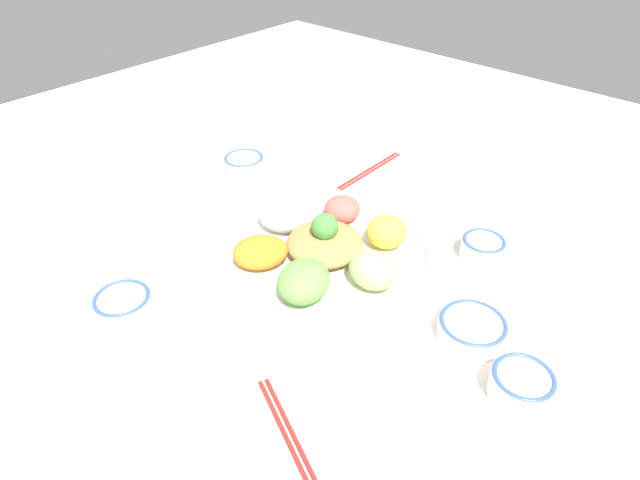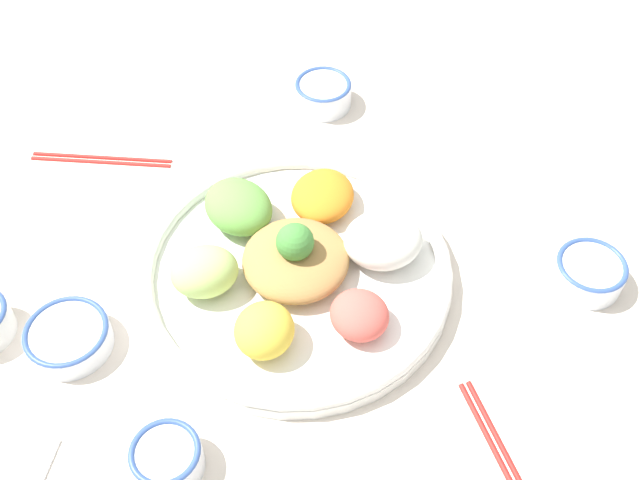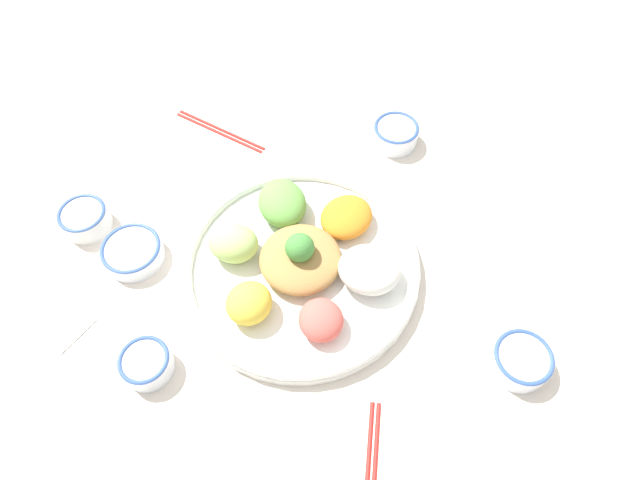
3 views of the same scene
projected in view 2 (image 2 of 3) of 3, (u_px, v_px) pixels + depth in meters
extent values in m
plane|color=silver|center=(325.00, 278.00, 1.02)|extent=(2.40, 2.40, 0.00)
cylinder|color=white|center=(296.00, 274.00, 1.01)|extent=(0.42, 0.42, 0.02)
torus|color=white|center=(296.00, 268.00, 1.00)|extent=(0.42, 0.42, 0.02)
ellipsoid|color=orange|center=(322.00, 196.00, 1.06)|extent=(0.13, 0.13, 0.04)
ellipsoid|color=#6BAD4C|center=(238.00, 207.00, 1.03)|extent=(0.13, 0.12, 0.06)
ellipsoid|color=#B7DB7A|center=(204.00, 272.00, 0.96)|extent=(0.08, 0.09, 0.06)
ellipsoid|color=yellow|center=(264.00, 330.00, 0.91)|extent=(0.11, 0.10, 0.06)
ellipsoid|color=#E55B51|center=(359.00, 315.00, 0.93)|extent=(0.10, 0.10, 0.05)
ellipsoid|color=white|center=(383.00, 241.00, 0.99)|extent=(0.10, 0.11, 0.06)
ellipsoid|color=#AD7F47|center=(296.00, 260.00, 0.98)|extent=(0.14, 0.14, 0.04)
sphere|color=#478E3D|center=(295.00, 242.00, 0.96)|extent=(0.05, 0.05, 0.05)
cylinder|color=white|center=(69.00, 335.00, 0.94)|extent=(0.11, 0.11, 0.03)
torus|color=#38569E|center=(65.00, 329.00, 0.93)|extent=(0.11, 0.11, 0.01)
cylinder|color=maroon|center=(66.00, 330.00, 0.93)|extent=(0.09, 0.09, 0.00)
cylinder|color=white|center=(588.00, 274.00, 1.00)|extent=(0.09, 0.09, 0.04)
torus|color=#38569E|center=(592.00, 265.00, 0.98)|extent=(0.09, 0.09, 0.01)
cylinder|color=#5B3319|center=(592.00, 267.00, 0.99)|extent=(0.08, 0.08, 0.00)
cylinder|color=white|center=(167.00, 459.00, 0.83)|extent=(0.08, 0.08, 0.04)
torus|color=#38569E|center=(165.00, 452.00, 0.82)|extent=(0.08, 0.08, 0.01)
cylinder|color=white|center=(165.00, 453.00, 0.82)|extent=(0.07, 0.07, 0.00)
cylinder|color=white|center=(323.00, 94.00, 1.23)|extent=(0.09, 0.09, 0.04)
torus|color=#38569E|center=(323.00, 85.00, 1.21)|extent=(0.09, 0.09, 0.01)
cylinder|color=#DBB251|center=(323.00, 86.00, 1.22)|extent=(0.08, 0.08, 0.00)
cylinder|color=red|center=(100.00, 161.00, 1.16)|extent=(0.09, 0.20, 0.01)
cylinder|color=red|center=(102.00, 156.00, 1.16)|extent=(0.09, 0.20, 0.01)
cylinder|color=red|center=(507.00, 472.00, 0.84)|extent=(0.24, 0.01, 0.01)
cylinder|color=red|center=(514.00, 469.00, 0.84)|extent=(0.24, 0.01, 0.01)
cube|color=silver|center=(42.00, 470.00, 0.84)|extent=(0.07, 0.05, 0.01)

